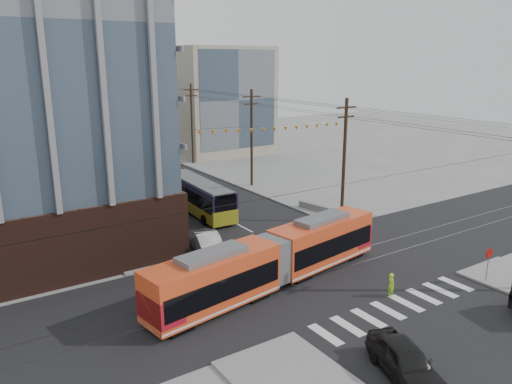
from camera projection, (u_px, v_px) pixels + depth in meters
ground at (361, 288)px, 32.01m from camera, size 160.00×160.00×0.00m
bg_bldg_ne_near at (215, 100)px, 77.13m from camera, size 14.00×14.00×16.00m
bg_bldg_ne_far at (173, 98)px, 94.57m from camera, size 16.00×16.00×14.00m
utility_pole_far at (150, 115)px, 80.24m from camera, size 0.30×0.30×11.00m
streetcar at (272, 260)px, 31.98m from camera, size 18.42×5.47×3.52m
city_bus at (199, 196)px, 47.43m from camera, size 2.99×11.40×3.20m
black_sedan at (405, 361)px, 22.88m from camera, size 3.46×5.27×1.67m
parked_car_silver at (204, 240)px, 38.18m from camera, size 2.72×5.20×1.63m
parked_car_white at (161, 210)px, 45.90m from camera, size 3.54×5.52×1.49m
parked_car_grey at (133, 201)px, 49.18m from camera, size 2.78×4.90×1.29m
pedestrian at (391, 285)px, 30.73m from camera, size 0.53×0.65×1.54m
stop_sign at (487, 267)px, 32.49m from camera, size 0.70×0.70×2.26m
jersey_barrier at (316, 208)px, 47.92m from camera, size 1.57×3.84×0.75m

